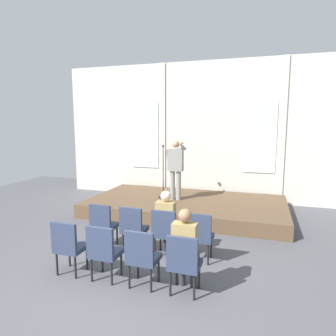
{
  "coord_description": "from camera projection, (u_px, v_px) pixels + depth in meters",
  "views": [
    {
      "loc": [
        2.03,
        -3.62,
        2.54
      ],
      "look_at": [
        -0.09,
        3.01,
        1.49
      ],
      "focal_mm": 31.85,
      "sensor_mm": 36.0,
      "label": 1
    }
  ],
  "objects": [
    {
      "name": "speaker",
      "position": [
        176.0,
        165.0,
        8.43
      ],
      "size": [
        0.52,
        0.69,
        1.7
      ],
      "color": "gray",
      "rests_on": "stage_platform"
    },
    {
      "name": "audience_r1_c3",
      "position": [
        185.0,
        246.0,
        4.42
      ],
      "size": [
        0.36,
        0.39,
        1.31
      ],
      "color": "#2D2D33",
      "rests_on": "ground"
    },
    {
      "name": "audience_r0_c2",
      "position": [
        166.0,
        219.0,
        5.69
      ],
      "size": [
        0.36,
        0.39,
        1.28
      ],
      "color": "#2D2D33",
      "rests_on": "ground"
    },
    {
      "name": "stage_platform",
      "position": [
        186.0,
        206.0,
        8.55
      ],
      "size": [
        5.48,
        2.9,
        0.37
      ],
      "primitive_type": "cube",
      "color": "brown",
      "rests_on": "ground"
    },
    {
      "name": "chair_r0_c3",
      "position": [
        200.0,
        234.0,
        5.44
      ],
      "size": [
        0.46,
        0.44,
        0.94
      ],
      "color": "black",
      "rests_on": "ground"
    },
    {
      "name": "rear_partition",
      "position": [
        200.0,
        132.0,
        9.88
      ],
      "size": [
        9.63,
        0.14,
        4.52
      ],
      "color": "beige",
      "rests_on": "ground"
    },
    {
      "name": "chair_r0_c1",
      "position": [
        133.0,
        226.0,
        5.84
      ],
      "size": [
        0.46,
        0.44,
        0.94
      ],
      "color": "black",
      "rests_on": "ground"
    },
    {
      "name": "chair_r1_c1",
      "position": [
        104.0,
        249.0,
        4.78
      ],
      "size": [
        0.46,
        0.44,
        0.94
      ],
      "color": "black",
      "rests_on": "ground"
    },
    {
      "name": "ground_plane",
      "position": [
        112.0,
        296.0,
        4.4
      ],
      "size": [
        16.07,
        16.07,
        0.0
      ],
      "primitive_type": "plane",
      "color": "#4C4C51"
    },
    {
      "name": "chair_r1_c0",
      "position": [
        69.0,
        244.0,
        4.98
      ],
      "size": [
        0.46,
        0.44,
        0.94
      ],
      "color": "black",
      "rests_on": "ground"
    },
    {
      "name": "mic_stand",
      "position": [
        163.0,
        186.0,
        8.75
      ],
      "size": [
        0.28,
        0.28,
        1.56
      ],
      "color": "black",
      "rests_on": "stage_platform"
    },
    {
      "name": "chair_r1_c2",
      "position": [
        142.0,
        255.0,
        4.58
      ],
      "size": [
        0.46,
        0.44,
        0.94
      ],
      "color": "black",
      "rests_on": "ground"
    },
    {
      "name": "chair_r0_c0",
      "position": [
        103.0,
        223.0,
        6.04
      ],
      "size": [
        0.46,
        0.44,
        0.94
      ],
      "color": "black",
      "rests_on": "ground"
    },
    {
      "name": "chair_r0_c2",
      "position": [
        165.0,
        230.0,
        5.64
      ],
      "size": [
        0.46,
        0.44,
        0.94
      ],
      "color": "black",
      "rests_on": "ground"
    },
    {
      "name": "chair_r1_c3",
      "position": [
        184.0,
        261.0,
        4.38
      ],
      "size": [
        0.46,
        0.44,
        0.94
      ],
      "color": "black",
      "rests_on": "ground"
    }
  ]
}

